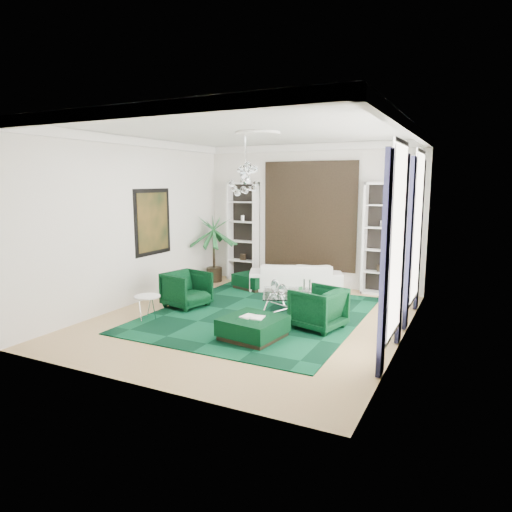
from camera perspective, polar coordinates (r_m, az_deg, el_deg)
The scene contains 30 objects.
floor at distance 9.56m, azimuth -0.55°, elevation -7.89°, with size 6.00×7.00×0.02m, color tan.
ceiling at distance 9.19m, azimuth -0.58°, elevation 15.51°, with size 6.00×7.00×0.02m, color white.
wall_back at distance 12.40m, azimuth 6.80°, elevation 5.00°, with size 6.00×0.02×3.80m, color silver.
wall_front at distance 6.28m, azimuth -15.18°, elevation 0.58°, with size 6.00×0.02×3.80m, color silver.
wall_left at distance 10.87m, azimuth -14.90°, elevation 4.15°, with size 0.02×7.00×3.80m, color silver.
wall_right at distance 8.28m, azimuth 18.38°, elevation 2.47°, with size 0.02×7.00×3.80m, color silver.
crown_molding at distance 9.18m, azimuth -0.58°, elevation 14.82°, with size 6.00×7.00×0.18m, color white, non-canonical shape.
ceiling_medallion at distance 9.45m, azimuth 0.27°, elevation 15.09°, with size 0.90×0.90×0.05m, color white.
tapestry at distance 12.36m, azimuth 6.72°, elevation 4.98°, with size 2.50×0.06×2.80m, color black.
shelving_left at distance 13.05m, azimuth -1.64°, elevation 3.06°, with size 0.90×0.38×2.80m, color white, non-canonical shape.
shelving_right at distance 11.75m, azimuth 15.42°, elevation 2.04°, with size 0.90×0.38×2.80m, color white, non-canonical shape.
painting at distance 11.31m, azimuth -12.74°, elevation 4.17°, with size 0.04×1.30×1.60m, color black.
window_near at distance 7.40m, azimuth 17.25°, elevation 1.77°, with size 0.03×1.10×2.90m, color white.
curtain_near_a at distance 6.68m, azimuth 15.78°, elevation -1.11°, with size 0.07×0.30×3.25m, color black.
curtain_near_b at distance 8.20m, azimuth 17.80°, elevation 0.68°, with size 0.07×0.30×3.25m, color black.
window_far at distance 9.76m, azimuth 19.51°, elevation 3.38°, with size 0.03×1.10×2.90m, color white.
curtain_far_a at distance 9.03m, azimuth 18.60°, elevation 1.39°, with size 0.07×0.30×3.25m, color black.
curtain_far_b at distance 10.56m, azimuth 19.77°, elevation 2.41°, with size 0.07×0.30×3.25m, color black.
rug at distance 9.86m, azimuth 0.33°, elevation -7.24°, with size 4.20×5.00×0.02m, color black.
sofa at distance 12.05m, azimuth 4.96°, elevation -2.54°, with size 2.39×0.94×0.70m, color white.
armchair_left at distance 10.43m, azimuth -8.66°, elevation -4.16°, with size 0.87×0.89×0.81m, color black.
armchair_right at distance 8.91m, azimuth 7.79°, elevation -6.48°, with size 0.87×0.89×0.81m, color black.
coffee_table at distance 10.06m, azimuth 4.35°, elevation -5.77°, with size 1.20×1.20×0.41m, color white, non-canonical shape.
ottoman_side at distance 12.13m, azimuth -0.11°, elevation -3.16°, with size 0.90×0.90×0.40m, color black.
ottoman_front at distance 8.33m, azimuth -0.38°, elevation -9.00°, with size 1.00×1.00×0.40m, color black.
book at distance 8.27m, azimuth -0.38°, elevation -7.59°, with size 0.42×0.28×0.03m, color white.
side_table at distance 9.65m, azimuth -13.38°, elevation -6.37°, with size 0.52×0.52×0.50m, color white.
palm at distance 12.90m, azimuth -5.30°, elevation 2.06°, with size 1.50×1.50×2.40m, color #216631, non-canonical shape.
chandelier at distance 9.53m, azimuth -1.33°, elevation 9.50°, with size 0.80×0.80×0.72m, color white, non-canonical shape.
table_plant at distance 9.65m, azimuth 5.48°, elevation -4.44°, with size 0.13×0.11×0.24m, color #216631.
Camera 1 is at (4.13, -8.15, 2.82)m, focal length 32.00 mm.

